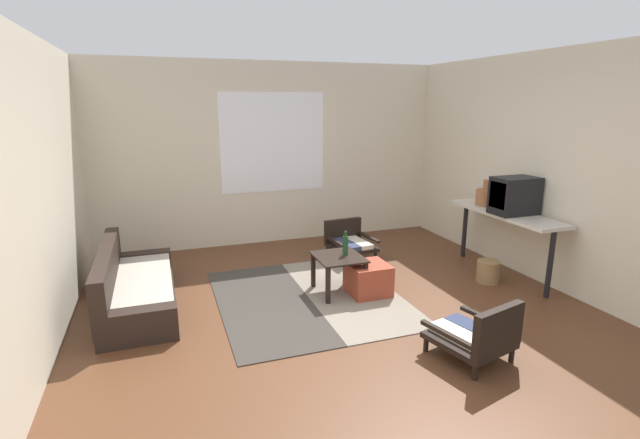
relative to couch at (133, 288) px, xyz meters
name	(u,v)px	position (x,y,z in m)	size (l,w,h in m)	color
ground_plane	(351,324)	(2.01, -1.17, -0.20)	(7.80, 7.80, 0.00)	#56331E
far_wall_with_window	(273,154)	(2.01, 1.89, 1.15)	(5.60, 0.13, 2.70)	beige
side_wall_right	(554,170)	(4.67, -0.87, 1.15)	(0.12, 6.60, 2.70)	beige
side_wall_left	(24,203)	(-0.65, -0.87, 1.15)	(0.12, 6.60, 2.70)	beige
area_rug	(308,297)	(1.82, -0.43, -0.20)	(1.96, 2.26, 0.01)	#38332D
couch	(133,288)	(0.00, 0.00, 0.00)	(0.71, 1.90, 0.64)	black
coffee_table	(339,264)	(2.18, -0.41, 0.15)	(0.52, 0.58, 0.44)	black
armchair_by_window	(349,241)	(2.77, 0.67, 0.05)	(0.61, 0.63, 0.52)	black
armchair_striped_foreground	(477,335)	(2.74, -2.12, 0.04)	(0.68, 0.72, 0.55)	black
ottoman_orange	(368,279)	(2.49, -0.55, -0.02)	(0.44, 0.44, 0.36)	#993D28
console_shelf	(505,218)	(4.32, -0.55, 0.53)	(0.47, 1.63, 0.82)	beige
crt_television	(515,196)	(4.32, -0.67, 0.84)	(0.51, 0.34, 0.44)	black
clay_vase	(486,196)	(4.32, -0.17, 0.73)	(0.26, 0.26, 0.33)	#935B38
glass_bottle	(345,245)	(2.28, -0.38, 0.35)	(0.06, 0.06, 0.27)	#194723
wicker_basket	(488,271)	(4.01, -0.70, -0.07)	(0.27, 0.27, 0.27)	olive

